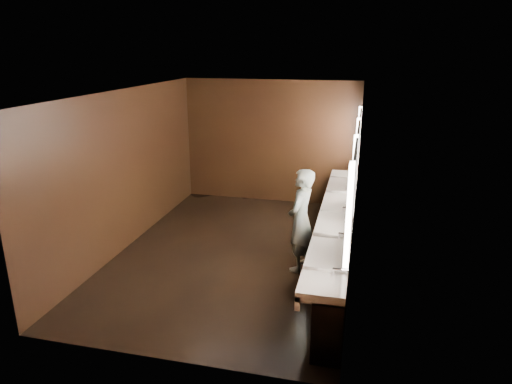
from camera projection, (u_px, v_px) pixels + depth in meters
floor at (236, 252)px, 8.10m from camera, size 6.00×6.00×0.00m
ceiling at (234, 92)px, 7.25m from camera, size 4.00×6.00×0.02m
wall_back at (271, 142)px, 10.46m from camera, size 4.00×0.02×2.80m
wall_front at (158, 250)px, 4.90m from camera, size 4.00×0.02×2.80m
wall_left at (127, 169)px, 8.12m from camera, size 0.02×6.00×2.80m
wall_right at (356, 184)px, 7.24m from camera, size 0.02×6.00×2.80m
sink_counter at (339, 236)px, 7.56m from camera, size 0.55×5.40×1.01m
mirror_band at (356, 163)px, 7.14m from camera, size 0.06×5.03×1.15m
person at (301, 220)px, 7.27m from camera, size 0.53×0.69×1.69m
trash_bin at (321, 267)px, 6.91m from camera, size 0.48×0.48×0.61m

